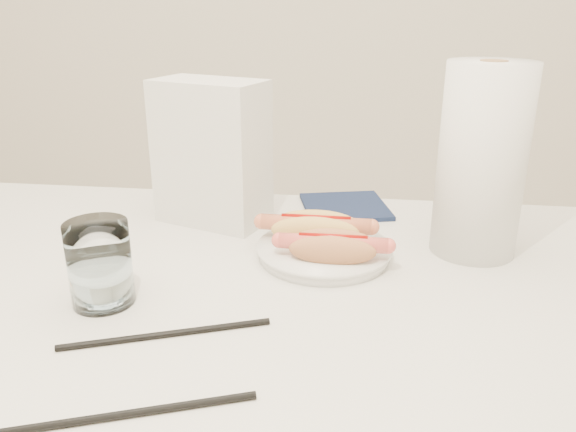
# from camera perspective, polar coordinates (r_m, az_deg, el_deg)

# --- Properties ---
(table) EXTENTS (1.20, 0.80, 0.75)m
(table) POSITION_cam_1_polar(r_m,az_deg,el_deg) (0.78, -7.33, -11.37)
(table) COLOR silver
(table) RESTS_ON ground
(plate) EXTENTS (0.24, 0.24, 0.02)m
(plate) POSITION_cam_1_polar(r_m,az_deg,el_deg) (0.84, 3.58, -3.66)
(plate) COLOR white
(plate) RESTS_ON table
(hotdog_left) EXTENTS (0.16, 0.06, 0.04)m
(hotdog_left) POSITION_cam_1_polar(r_m,az_deg,el_deg) (0.85, 2.79, -1.25)
(hotdog_left) COLOR #ECB95E
(hotdog_left) RESTS_ON plate
(hotdog_right) EXTENTS (0.15, 0.06, 0.04)m
(hotdog_right) POSITION_cam_1_polar(r_m,az_deg,el_deg) (0.79, 4.49, -3.12)
(hotdog_right) COLOR #C37B4C
(hotdog_right) RESTS_ON plate
(water_glass) EXTENTS (0.08, 0.08, 0.11)m
(water_glass) POSITION_cam_1_polar(r_m,az_deg,el_deg) (0.73, -18.23, -4.53)
(water_glass) COLOR white
(water_glass) RESTS_ON table
(chopstick_near) EXTENTS (0.22, 0.09, 0.01)m
(chopstick_near) POSITION_cam_1_polar(r_m,az_deg,el_deg) (0.67, -12.01, -11.44)
(chopstick_near) COLOR black
(chopstick_near) RESTS_ON table
(chopstick_far) EXTENTS (0.23, 0.09, 0.01)m
(chopstick_far) POSITION_cam_1_polar(r_m,az_deg,el_deg) (0.56, -15.96, -18.47)
(chopstick_far) COLOR black
(chopstick_far) RESTS_ON table
(napkin_box) EXTENTS (0.20, 0.15, 0.24)m
(napkin_box) POSITION_cam_1_polar(r_m,az_deg,el_deg) (0.95, -7.63, 6.24)
(napkin_box) COLOR silver
(napkin_box) RESTS_ON table
(navy_napkin) EXTENTS (0.18, 0.18, 0.01)m
(navy_napkin) POSITION_cam_1_polar(r_m,az_deg,el_deg) (1.03, 5.69, 0.94)
(navy_napkin) COLOR #131D3C
(navy_napkin) RESTS_ON table
(paper_towel_roll) EXTENTS (0.12, 0.12, 0.28)m
(paper_towel_roll) POSITION_cam_1_polar(r_m,az_deg,el_deg) (0.86, 18.73, 5.19)
(paper_towel_roll) COLOR white
(paper_towel_roll) RESTS_ON table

